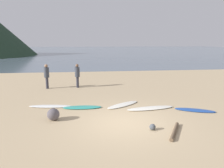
{
  "coord_description": "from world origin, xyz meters",
  "views": [
    {
      "loc": [
        -1.56,
        -8.34,
        3.4
      ],
      "look_at": [
        0.11,
        5.27,
        0.6
      ],
      "focal_mm": 34.21,
      "sensor_mm": 36.0,
      "label": 1
    }
  ],
  "objects": [
    {
      "name": "surfboard_4",
      "position": [
        3.73,
        1.12,
        0.03
      ],
      "size": [
        1.97,
        1.25,
        0.07
      ],
      "primitive_type": "ellipsoid",
      "rotation": [
        0.0,
        0.0,
        -0.41
      ],
      "color": "#1E479E",
      "rests_on": "ground"
    },
    {
      "name": "beach_rock_far",
      "position": [
        -3.02,
        0.68,
        0.27
      ],
      "size": [
        0.53,
        0.53,
        0.53
      ],
      "primitive_type": "sphere",
      "color": "#524C51",
      "rests_on": "ground"
    },
    {
      "name": "surfboard_3",
      "position": [
        1.64,
        1.68,
        0.04
      ],
      "size": [
        2.57,
        0.9,
        0.08
      ],
      "primitive_type": "ellipsoid",
      "rotation": [
        0.0,
        0.0,
        0.14
      ],
      "color": "silver",
      "rests_on": "ground"
    },
    {
      "name": "driftwood_log",
      "position": [
        1.67,
        -1.21,
        0.07
      ],
      "size": [
        0.93,
        1.45,
        0.13
      ],
      "primitive_type": "cylinder",
      "rotation": [
        0.0,
        1.57,
        1.04
      ],
      "color": "brown",
      "rests_on": "ground"
    },
    {
      "name": "surfboard_2",
      "position": [
        0.34,
        2.44,
        0.04
      ],
      "size": [
        2.07,
        1.66,
        0.07
      ],
      "primitive_type": "ellipsoid",
      "rotation": [
        0.0,
        0.0,
        0.6
      ],
      "color": "silver",
      "rests_on": "ground"
    },
    {
      "name": "ground_plane",
      "position": [
        0.0,
        10.0,
        -0.1
      ],
      "size": [
        120.0,
        120.0,
        0.2
      ],
      "primitive_type": "cube",
      "color": "tan",
      "rests_on": "ground"
    },
    {
      "name": "beach_rock_near",
      "position": [
        0.94,
        -0.85,
        0.12
      ],
      "size": [
        0.24,
        0.24,
        0.24
      ],
      "primitive_type": "sphere",
      "color": "#474C51",
      "rests_on": "ground"
    },
    {
      "name": "ocean_water",
      "position": [
        0.0,
        65.29,
        0.0
      ],
      "size": [
        140.0,
        100.0,
        0.01
      ],
      "primitive_type": "cube",
      "color": "slate",
      "rests_on": "ground"
    },
    {
      "name": "surfboard_0",
      "position": [
        -3.46,
        2.64,
        0.04
      ],
      "size": [
        2.28,
        0.75,
        0.07
      ],
      "primitive_type": "ellipsoid",
      "rotation": [
        0.0,
        0.0,
        -0.12
      ],
      "color": "white",
      "rests_on": "ground"
    },
    {
      "name": "person_1",
      "position": [
        -2.21,
        7.2,
        1.03
      ],
      "size": [
        0.35,
        0.35,
        1.74
      ],
      "rotation": [
        0.0,
        0.0,
        3.81
      ],
      "color": "#2D2D38",
      "rests_on": "ground"
    },
    {
      "name": "surfboard_1",
      "position": [
        -1.8,
        2.24,
        0.04
      ],
      "size": [
        1.99,
        0.67,
        0.08
      ],
      "primitive_type": "ellipsoid",
      "rotation": [
        0.0,
        0.0,
        -0.04
      ],
      "color": "teal",
      "rests_on": "ground"
    },
    {
      "name": "person_0",
      "position": [
        -4.37,
        7.14,
        1.04
      ],
      "size": [
        0.36,
        0.36,
        1.76
      ],
      "rotation": [
        0.0,
        0.0,
        5.28
      ],
      "color": "#2D2D38",
      "rests_on": "ground"
    }
  ]
}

